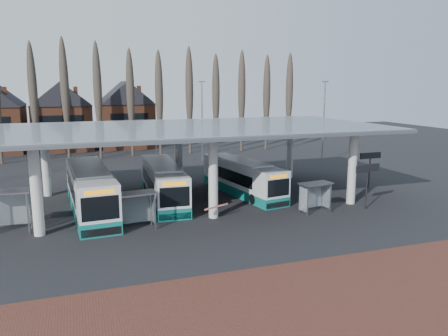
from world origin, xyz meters
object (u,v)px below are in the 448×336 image
object	(u,v)px
bus_1	(163,183)
shelter_0	(7,202)
shelter_1	(135,202)
bus_2	(242,178)
bus_0	(90,191)
shelter_2	(314,191)

from	to	relation	value
bus_1	shelter_0	distance (m)	12.28
shelter_1	shelter_0	bearing A→B (deg)	159.43
bus_2	shelter_1	size ratio (longest dim) A/B	3.89
bus_0	shelter_2	distance (m)	17.35
bus_1	bus_0	bearing A→B (deg)	-164.22
bus_0	shelter_0	size ratio (longest dim) A/B	4.07
bus_0	bus_1	world-z (taller)	bus_0
bus_0	shelter_0	bearing A→B (deg)	-152.71
bus_2	shelter_0	bearing A→B (deg)	-175.32
bus_0	bus_1	size ratio (longest dim) A/B	1.09
bus_1	shelter_0	bearing A→B (deg)	-155.08
shelter_0	bus_1	bearing A→B (deg)	24.51
bus_1	shelter_1	bearing A→B (deg)	-112.83
bus_1	bus_2	size ratio (longest dim) A/B	1.04
bus_0	bus_1	distance (m)	6.13
shelter_0	shelter_2	size ratio (longest dim) A/B	1.18
bus_2	shelter_0	size ratio (longest dim) A/B	3.58
shelter_0	shelter_2	distance (m)	21.90
bus_0	bus_1	bearing A→B (deg)	9.25
bus_1	shelter_2	bearing A→B (deg)	-31.80
shelter_1	shelter_2	bearing A→B (deg)	-7.76
bus_2	shelter_0	distance (m)	19.22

